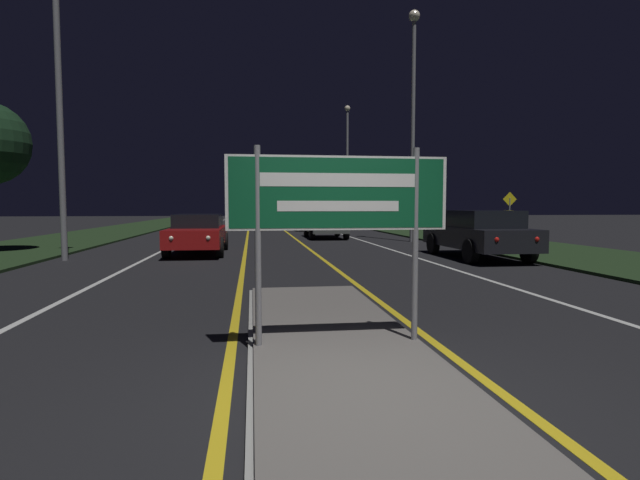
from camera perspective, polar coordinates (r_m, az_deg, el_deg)
ground_plane at (r=4.29m, az=5.92°, el=-18.50°), size 160.00×160.00×0.00m
median_island at (r=5.75m, az=2.07°, el=-12.16°), size 2.01×7.89×0.10m
verge_left at (r=25.38m, az=-27.45°, el=-0.13°), size 5.00×100.00×0.08m
verge_right at (r=26.08m, az=15.84°, el=0.26°), size 5.00×100.00×0.08m
centre_line_yellow_left at (r=28.89m, az=-8.26°, el=0.64°), size 0.12×70.00×0.01m
centre_line_yellow_right at (r=28.97m, az=-3.53°, el=0.68°), size 0.12×70.00×0.01m
lane_line_white_left at (r=29.08m, az=-14.19°, el=0.58°), size 0.12×70.00×0.01m
lane_line_white_right at (r=29.35m, az=2.33°, el=0.72°), size 0.12×70.00×0.01m
edge_line_white_left at (r=29.56m, az=-19.98°, el=0.52°), size 0.10×70.00×0.01m
edge_line_white_right at (r=30.02m, az=7.98°, el=0.76°), size 0.10×70.00×0.01m
highway_sign at (r=5.52m, az=2.12°, el=4.37°), size 2.46×0.07×2.18m
streetlight_left_near at (r=17.23m, az=-27.78°, el=17.93°), size 0.48×0.48×9.64m
streetlight_right_near at (r=23.66m, az=10.61°, el=15.50°), size 0.50×0.50×10.33m
streetlight_right_far at (r=40.07m, az=3.14°, el=9.66°), size 0.44×0.44×9.53m
car_receding_0 at (r=16.28m, az=17.64°, el=0.78°), size 1.98×4.79×1.50m
car_receding_1 at (r=25.32m, az=0.63°, el=1.96°), size 1.89×4.23×1.46m
car_receding_2 at (r=33.96m, az=-1.38°, el=2.53°), size 1.89×4.65×1.54m
car_approaching_0 at (r=17.57m, az=-13.74°, el=0.83°), size 1.86×4.68×1.35m
warning_sign at (r=22.25m, az=20.83°, el=2.98°), size 0.60×0.06×2.13m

